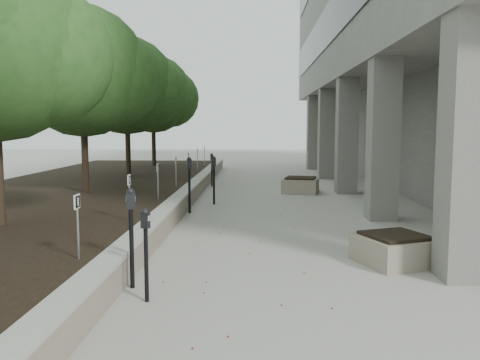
# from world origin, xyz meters

# --- Properties ---
(ground) EXTENTS (90.00, 90.00, 0.00)m
(ground) POSITION_xyz_m (0.00, 0.00, 0.00)
(ground) COLOR #A6A198
(ground) RESTS_ON ground
(retaining_wall) EXTENTS (0.39, 26.00, 0.50)m
(retaining_wall) POSITION_xyz_m (-1.82, 9.00, 0.25)
(retaining_wall) COLOR gray
(retaining_wall) RESTS_ON ground
(planting_bed) EXTENTS (7.00, 26.00, 0.40)m
(planting_bed) POSITION_xyz_m (-5.50, 9.00, 0.20)
(planting_bed) COLOR black
(planting_bed) RESTS_ON ground
(crabapple_tree_3) EXTENTS (4.60, 4.00, 5.44)m
(crabapple_tree_3) POSITION_xyz_m (-4.80, 8.00, 3.12)
(crabapple_tree_3) COLOR #26501E
(crabapple_tree_3) RESTS_ON planting_bed
(crabapple_tree_4) EXTENTS (4.60, 4.00, 5.44)m
(crabapple_tree_4) POSITION_xyz_m (-4.80, 13.00, 3.12)
(crabapple_tree_4) COLOR #26501E
(crabapple_tree_4) RESTS_ON planting_bed
(crabapple_tree_5) EXTENTS (4.60, 4.00, 5.44)m
(crabapple_tree_5) POSITION_xyz_m (-4.80, 18.00, 3.12)
(crabapple_tree_5) COLOR #26501E
(crabapple_tree_5) RESTS_ON planting_bed
(parking_sign_2) EXTENTS (0.04, 0.22, 0.96)m
(parking_sign_2) POSITION_xyz_m (-2.35, 0.50, 0.88)
(parking_sign_2) COLOR black
(parking_sign_2) RESTS_ON planting_bed
(parking_sign_3) EXTENTS (0.04, 0.22, 0.96)m
(parking_sign_3) POSITION_xyz_m (-2.35, 3.50, 0.88)
(parking_sign_3) COLOR black
(parking_sign_3) RESTS_ON planting_bed
(parking_sign_4) EXTENTS (0.04, 0.22, 0.96)m
(parking_sign_4) POSITION_xyz_m (-2.35, 6.50, 0.88)
(parking_sign_4) COLOR black
(parking_sign_4) RESTS_ON planting_bed
(parking_sign_5) EXTENTS (0.04, 0.22, 0.96)m
(parking_sign_5) POSITION_xyz_m (-2.35, 9.50, 0.88)
(parking_sign_5) COLOR black
(parking_sign_5) RESTS_ON planting_bed
(parking_sign_6) EXTENTS (0.04, 0.22, 0.96)m
(parking_sign_6) POSITION_xyz_m (-2.35, 12.50, 0.88)
(parking_sign_6) COLOR black
(parking_sign_6) RESTS_ON planting_bed
(parking_sign_7) EXTENTS (0.04, 0.22, 0.96)m
(parking_sign_7) POSITION_xyz_m (-2.35, 15.50, 0.88)
(parking_sign_7) COLOR black
(parking_sign_7) RESTS_ON planting_bed
(parking_sign_8) EXTENTS (0.04, 0.22, 0.96)m
(parking_sign_8) POSITION_xyz_m (-2.35, 18.50, 0.88)
(parking_sign_8) COLOR black
(parking_sign_8) RESTS_ON planting_bed
(parking_meter_1) EXTENTS (0.15, 0.13, 1.26)m
(parking_meter_1) POSITION_xyz_m (-1.22, -0.14, 0.63)
(parking_meter_1) COLOR black
(parking_meter_1) RESTS_ON ground
(parking_meter_2) EXTENTS (0.17, 0.14, 1.46)m
(parking_meter_2) POSITION_xyz_m (-1.55, 0.43, 0.73)
(parking_meter_2) COLOR black
(parking_meter_2) RESTS_ON ground
(parking_meter_3) EXTENTS (0.15, 0.11, 1.46)m
(parking_meter_3) POSITION_xyz_m (-1.01, 8.27, 0.73)
(parking_meter_3) COLOR black
(parking_meter_3) RESTS_ON ground
(parking_meter_4) EXTENTS (0.17, 0.14, 1.52)m
(parking_meter_4) POSITION_xyz_m (-1.55, 6.74, 0.76)
(parking_meter_4) COLOR black
(parking_meter_4) RESTS_ON ground
(parking_meter_5) EXTENTS (0.13, 0.10, 1.30)m
(parking_meter_5) POSITION_xyz_m (-1.48, 12.86, 0.65)
(parking_meter_5) COLOR black
(parking_meter_5) RESTS_ON ground
(planter_front) EXTENTS (1.45, 1.45, 0.52)m
(planter_front) POSITION_xyz_m (2.61, 1.84, 0.26)
(planter_front) COLOR gray
(planter_front) RESTS_ON ground
(planter_back) EXTENTS (1.44, 1.44, 0.56)m
(planter_back) POSITION_xyz_m (1.82, 11.05, 0.28)
(planter_back) COLOR gray
(planter_back) RESTS_ON ground
(berry_scatter) EXTENTS (3.30, 14.10, 0.02)m
(berry_scatter) POSITION_xyz_m (-0.10, 5.00, 0.01)
(berry_scatter) COLOR maroon
(berry_scatter) RESTS_ON ground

